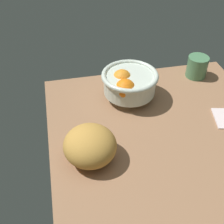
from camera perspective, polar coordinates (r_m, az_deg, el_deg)
The scene contains 4 objects.
ground_plane at distance 91.95cm, azimuth 9.72°, elevation -4.11°, with size 68.58×66.51×3.00cm, color #946949.
fruit_bowl at distance 97.84cm, azimuth 3.22°, elevation 5.54°, with size 18.73×18.73×10.59cm.
bread_loaf at distance 78.62cm, azimuth -4.28°, elevation -6.49°, with size 14.43×14.15×9.86cm, color #C18C3D.
mug at distance 115.03cm, azimuth 16.11°, elevation 8.49°, with size 7.67×11.01×7.99cm.
Camera 1 is at (-28.29, -59.59, 62.55)cm, focal length 47.34 mm.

